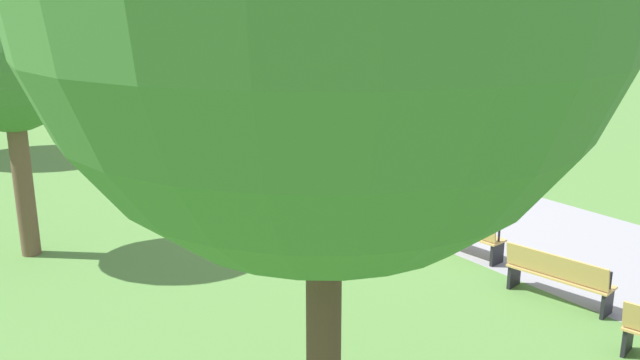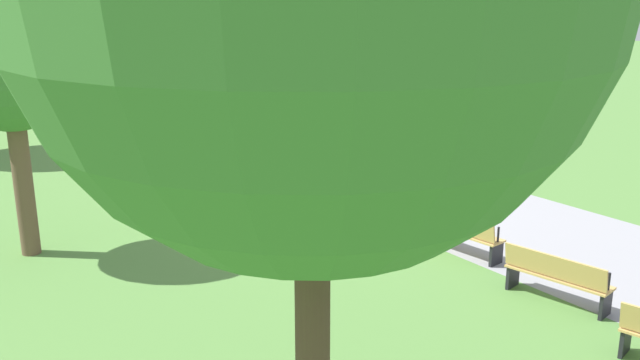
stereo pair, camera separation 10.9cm
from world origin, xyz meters
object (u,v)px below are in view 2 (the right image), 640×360
Objects in this scene: bench_4 at (264,158)px; bench_8 at (556,276)px; bench_5 at (320,176)px; bench_6 at (384,200)px; bench_0 at (79,117)px; tree_0 at (9,68)px; bench_2 at (167,133)px; bench_1 at (122,125)px; bench_7 at (460,231)px; bench_3 at (214,145)px; person_seated at (265,151)px; trash_bin at (74,113)px.

bench_8 is (9.91, -0.33, 0.00)m from bench_4.
bench_6 is (2.49, 0.00, 0.00)m from bench_5.
bench_0 is 13.34m from tree_0.
bench_2 is at bearing 140.38° from tree_0.
bench_2 is 1.03× the size of bench_6.
bench_1 is 1.01× the size of bench_7.
person_seated reaches higher than bench_3.
bench_6 is at bearing 24.79° from bench_1.
bench_0 is 9.92m from bench_4.
bench_2 is at bearing 172.36° from bench_8.
bench_3 is 1.01× the size of bench_7.
bench_0 is at bearing -159.67° from person_seated.
bench_4 is at bearing 34.32° from bench_0.
bench_5 is (4.95, 0.49, 0.00)m from bench_3.
bench_8 is (17.22, 1.14, 0.00)m from bench_1.
bench_1 and bench_7 have the same top height.
bench_1 is 0.37× the size of tree_0.
bench_5 reaches higher than trash_bin.
tree_0 is at bearing -131.68° from bench_7.
bench_8 is 0.36× the size of tree_0.
bench_2 is 7.45m from bench_5.
bench_1 is at bearing -162.86° from bench_4.
bench_8 is (19.57, 1.96, 0.00)m from bench_0.
bench_6 is at bearing 164.75° from bench_8.
bench_3 is at bearing 176.17° from bench_7.
person_seated is (7.06, 1.64, 0.16)m from bench_1.
bench_5 is at bearing 15.25° from bench_3.
bench_2 is 1.00× the size of bench_3.
bench_4 is 0.36× the size of tree_0.
person_seated reaches higher than bench_2.
tree_0 reaches higher than trash_bin.
trash_bin is at bearing -168.78° from bench_5.
bench_5 is 1.00× the size of bench_6.
tree_0 is (2.44, -6.90, 3.21)m from bench_4.
bench_2 is at bearing -170.48° from bench_5.
trash_bin is at bearing -168.56° from bench_0.
bench_0 is at bearing -160.95° from bench_4.
bench_1 is at bearing 179.98° from bench_7.
bench_7 is 0.36× the size of tree_0.
bench_3 is 12.38m from bench_8.
bench_7 is 0.99× the size of bench_8.
bench_8 is at bearing -1.90° from bench_5.
trash_bin is (-13.52, -2.22, -0.05)m from bench_5.
bench_4 is 1.50× the size of person_seated.
bench_3 is at bearing -172.38° from bench_5.
bench_3 is 8.81m from tree_0.
tree_0 is (9.74, -5.43, 3.21)m from bench_1.
tree_0 reaches higher than bench_8.
person_seated is at bearing 110.76° from tree_0.
bench_8 is at bearing 15.27° from bench_2.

